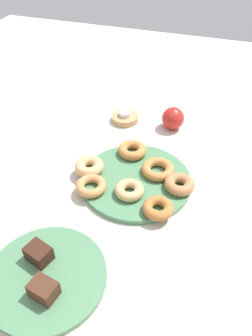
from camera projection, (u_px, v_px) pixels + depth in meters
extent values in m
plane|color=beige|center=(136.00, 182.00, 0.93)|extent=(2.40, 2.40, 0.00)
cylinder|color=#4C7F56|center=(136.00, 180.00, 0.92)|extent=(0.31, 0.31, 0.01)
torus|color=tan|center=(128.00, 190.00, 0.87)|extent=(0.11, 0.11, 0.03)
torus|color=#BC7A3D|center=(158.00, 169.00, 0.93)|extent=(0.10, 0.10, 0.03)
torus|color=#C6844C|center=(91.00, 186.00, 0.88)|extent=(0.11, 0.11, 0.02)
torus|color=#BC7A3D|center=(132.00, 150.00, 0.99)|extent=(0.10, 0.10, 0.03)
torus|color=tan|center=(89.00, 166.00, 0.93)|extent=(0.11, 0.11, 0.03)
torus|color=#AD6B33|center=(158.00, 208.00, 0.82)|extent=(0.10, 0.10, 0.03)
torus|color=#B27547|center=(179.00, 185.00, 0.88)|extent=(0.11, 0.11, 0.03)
cylinder|color=#4C7F56|center=(47.00, 277.00, 0.70)|extent=(0.26, 0.26, 0.02)
cube|color=#472819|center=(44.00, 290.00, 0.65)|extent=(0.05, 0.06, 0.04)
cube|color=#381E14|center=(39.00, 253.00, 0.71)|extent=(0.06, 0.06, 0.04)
cylinder|color=tan|center=(125.00, 118.00, 1.16)|extent=(0.09, 0.09, 0.02)
cylinder|color=silver|center=(125.00, 114.00, 1.15)|extent=(0.04, 0.04, 0.01)
sphere|color=red|center=(173.00, 118.00, 1.11)|extent=(0.08, 0.08, 0.08)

